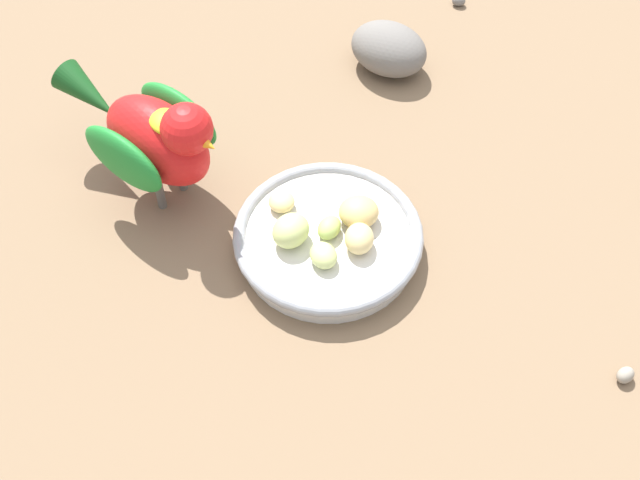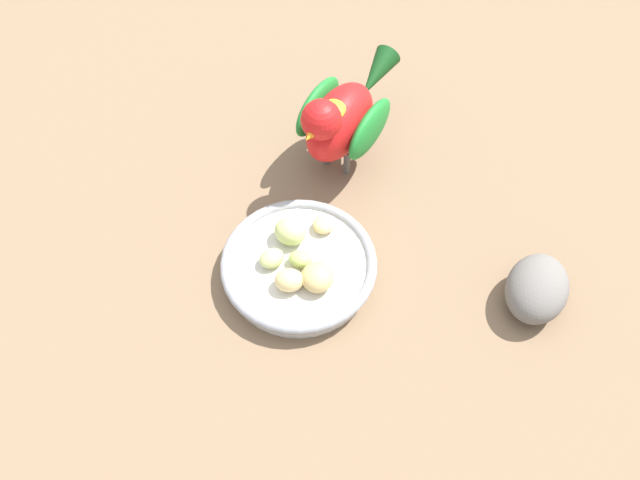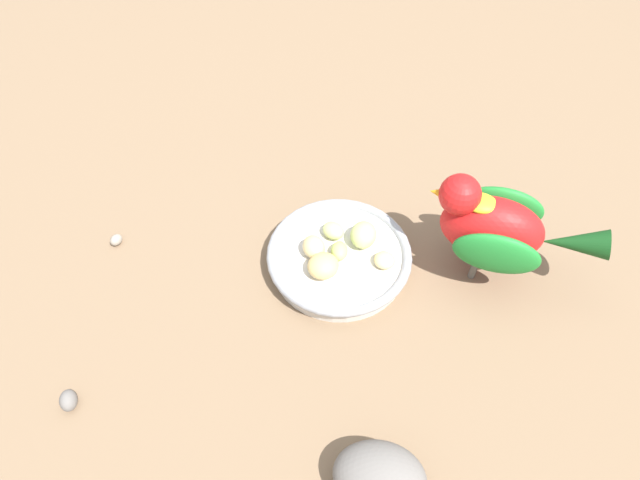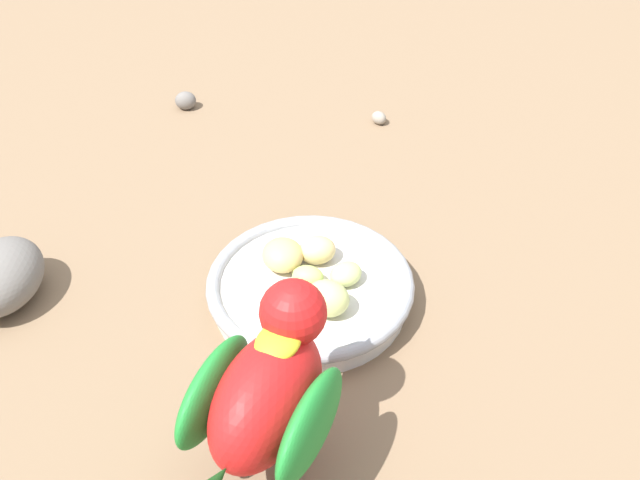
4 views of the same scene
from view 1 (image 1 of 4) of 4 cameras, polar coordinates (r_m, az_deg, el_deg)
name	(u,v)px [view 1 (image 1 of 4)]	position (r m, az deg, el deg)	size (l,w,h in m)	color
ground_plane	(351,232)	(0.86, 2.08, 0.53)	(4.00, 4.00, 0.00)	#7A6047
feeding_bowl	(328,240)	(0.83, 0.54, 0.03)	(0.18, 0.18, 0.03)	beige
apple_piece_0	(329,228)	(0.82, 0.62, 0.82)	(0.03, 0.02, 0.02)	#B2CC66
apple_piece_1	(324,256)	(0.80, 0.26, -1.04)	(0.03, 0.02, 0.02)	#C6D17A
apple_piece_2	(360,210)	(0.83, 2.67, 2.01)	(0.04, 0.04, 0.03)	tan
apple_piece_3	(359,239)	(0.81, 2.62, 0.09)	(0.03, 0.03, 0.02)	#E5C67F
apple_piece_4	(291,231)	(0.81, -1.95, 0.63)	(0.04, 0.03, 0.03)	#C6D17A
apple_piece_5	(282,202)	(0.84, -2.57, 2.56)	(0.03, 0.03, 0.02)	#E5C67F
parrot	(154,135)	(0.84, -10.95, 6.87)	(0.21, 0.11, 0.15)	#59544C
rock_large	(389,49)	(1.01, 4.59, 12.53)	(0.09, 0.07, 0.06)	slate
pebble_0	(459,1)	(1.12, 9.19, 15.39)	(0.02, 0.01, 0.01)	slate
pebble_1	(625,375)	(0.81, 19.61, -8.44)	(0.02, 0.01, 0.01)	gray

